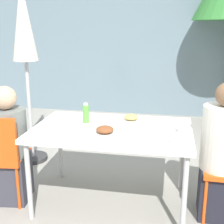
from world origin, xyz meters
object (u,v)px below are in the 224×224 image
bottle (86,113)px  drinking_cup (183,128)px  person_right (221,157)px  person_left (9,149)px  salad_bowl (180,141)px  chair_left (1,153)px  closed_umbrella (24,34)px

bottle → drinking_cup: 0.91m
person_right → bottle: person_right is taller
person_left → salad_bowl: size_ratio=7.46×
chair_left → bottle: bearing=16.8°
closed_umbrella → salad_bowl: 2.21m
person_left → salad_bowl: bearing=-13.7°
closed_umbrella → person_left: bearing=-77.0°
bottle → closed_umbrella: bearing=143.5°
chair_left → person_right: bearing=-2.2°
chair_left → salad_bowl: 1.63m
person_right → person_left: bearing=4.7°
drinking_cup → salad_bowl: size_ratio=0.61×
drinking_cup → closed_umbrella: bearing=156.0°
chair_left → bottle: (0.73, 0.33, 0.32)m
salad_bowl → person_right: bearing=36.1°
person_left → bottle: 0.80m
person_left → person_right: (1.93, 0.10, 0.04)m
closed_umbrella → chair_left: bearing=-80.2°
chair_left → salad_bowl: size_ratio=5.83×
chair_left → closed_umbrella: 1.44m
chair_left → closed_umbrella: size_ratio=0.41×
person_left → person_right: size_ratio=0.93×
person_right → drinking_cup: (-0.34, 0.01, 0.23)m
chair_left → person_right: person_right is taller
chair_left → person_right: (1.97, 0.18, 0.05)m
chair_left → drinking_cup: (1.63, 0.19, 0.28)m
person_right → bottle: bearing=-4.9°
person_left → closed_umbrella: closed_umbrella is taller
closed_umbrella → salad_bowl: bearing=-31.2°
closed_umbrella → person_right: bearing=-20.8°
person_right → closed_umbrella: closed_umbrella is taller
person_left → salad_bowl: 1.59m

